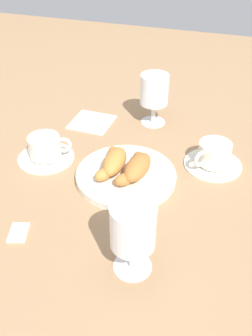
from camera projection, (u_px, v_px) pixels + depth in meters
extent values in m
plane|color=#997551|center=(125.00, 174.00, 0.89)|extent=(2.20, 2.20, 0.00)
cylinder|color=silver|center=(126.00, 176.00, 0.87)|extent=(0.23, 0.23, 0.01)
torus|color=silver|center=(126.00, 173.00, 0.86)|extent=(0.23, 0.23, 0.01)
ellipsoid|color=#AD6B33|center=(138.00, 167.00, 0.84)|extent=(0.10, 0.06, 0.04)
ellipsoid|color=#AD6B33|center=(139.00, 158.00, 0.88)|extent=(0.05, 0.05, 0.03)
ellipsoid|color=#AD6B33|center=(124.00, 179.00, 0.82)|extent=(0.05, 0.05, 0.03)
ellipsoid|color=#BC7A38|center=(115.00, 161.00, 0.86)|extent=(0.10, 0.05, 0.04)
ellipsoid|color=#BC7A38|center=(114.00, 153.00, 0.90)|extent=(0.05, 0.05, 0.03)
ellipsoid|color=#BC7A38|center=(103.00, 174.00, 0.83)|extent=(0.05, 0.05, 0.03)
cylinder|color=silver|center=(213.00, 164.00, 0.91)|extent=(0.14, 0.14, 0.01)
cylinder|color=silver|center=(215.00, 153.00, 0.89)|extent=(0.08, 0.08, 0.05)
cylinder|color=brown|center=(216.00, 145.00, 0.88)|extent=(0.07, 0.07, 0.01)
torus|color=silver|center=(201.00, 159.00, 0.87)|extent=(0.04, 0.03, 0.04)
cylinder|color=silver|center=(46.00, 157.00, 0.93)|extent=(0.14, 0.14, 0.01)
cylinder|color=silver|center=(44.00, 147.00, 0.92)|extent=(0.08, 0.08, 0.05)
cylinder|color=brown|center=(43.00, 139.00, 0.90)|extent=(0.07, 0.07, 0.01)
torus|color=silver|center=(63.00, 145.00, 0.92)|extent=(0.02, 0.04, 0.04)
cylinder|color=white|center=(132.00, 266.00, 0.67)|extent=(0.07, 0.07, 0.01)
cylinder|color=white|center=(133.00, 254.00, 0.65)|extent=(0.01, 0.01, 0.05)
cylinder|color=white|center=(133.00, 226.00, 0.61)|extent=(0.08, 0.08, 0.08)
cylinder|color=yellow|center=(133.00, 229.00, 0.62)|extent=(0.07, 0.07, 0.06)
cylinder|color=white|center=(154.00, 122.00, 1.08)|extent=(0.07, 0.07, 0.01)
cylinder|color=white|center=(154.00, 112.00, 1.06)|extent=(0.01, 0.01, 0.05)
cylinder|color=white|center=(155.00, 90.00, 1.02)|extent=(0.08, 0.08, 0.08)
cylinder|color=yellow|center=(155.00, 92.00, 1.02)|extent=(0.07, 0.07, 0.06)
cube|color=white|center=(18.00, 232.00, 0.74)|extent=(0.06, 0.05, 0.01)
cube|color=silver|center=(92.00, 122.00, 1.07)|extent=(0.11, 0.11, 0.01)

